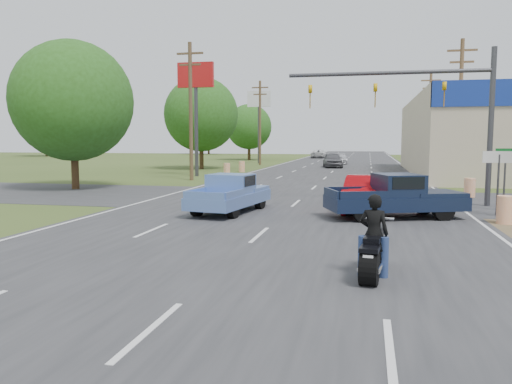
% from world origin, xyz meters
% --- Properties ---
extents(ground, '(200.00, 200.00, 0.00)m').
position_xyz_m(ground, '(0.00, 0.00, 0.00)').
color(ground, '#3A4B1E').
rests_on(ground, ground).
extents(main_road, '(15.00, 180.00, 0.02)m').
position_xyz_m(main_road, '(0.00, 40.00, 0.01)').
color(main_road, '#2D2D30').
rests_on(main_road, ground).
extents(cross_road, '(120.00, 10.00, 0.02)m').
position_xyz_m(cross_road, '(0.00, 18.00, 0.01)').
color(cross_road, '#2D2D30').
rests_on(cross_road, ground).
extents(utility_pole_2, '(2.00, 0.28, 10.00)m').
position_xyz_m(utility_pole_2, '(9.50, 31.00, 5.32)').
color(utility_pole_2, '#4C3823').
rests_on(utility_pole_2, ground).
extents(utility_pole_3, '(2.00, 0.28, 10.00)m').
position_xyz_m(utility_pole_3, '(9.50, 49.00, 5.32)').
color(utility_pole_3, '#4C3823').
rests_on(utility_pole_3, ground).
extents(utility_pole_5, '(2.00, 0.28, 10.00)m').
position_xyz_m(utility_pole_5, '(-9.50, 28.00, 5.32)').
color(utility_pole_5, '#4C3823').
rests_on(utility_pole_5, ground).
extents(utility_pole_6, '(2.00, 0.28, 10.00)m').
position_xyz_m(utility_pole_6, '(-9.50, 52.00, 5.32)').
color(utility_pole_6, '#4C3823').
rests_on(utility_pole_6, ground).
extents(tree_0, '(7.14, 7.14, 8.84)m').
position_xyz_m(tree_0, '(-14.00, 20.00, 5.26)').
color(tree_0, '#422D19').
rests_on(tree_0, ground).
extents(tree_1, '(7.56, 7.56, 9.36)m').
position_xyz_m(tree_1, '(-13.50, 42.00, 5.57)').
color(tree_1, '#422D19').
rests_on(tree_1, ground).
extents(tree_2, '(6.72, 6.72, 8.32)m').
position_xyz_m(tree_2, '(-14.20, 66.00, 4.95)').
color(tree_2, '#422D19').
rests_on(tree_2, ground).
extents(tree_4, '(9.24, 9.24, 11.44)m').
position_xyz_m(tree_4, '(-55.00, 75.00, 6.82)').
color(tree_4, '#422D19').
rests_on(tree_4, ground).
extents(tree_6, '(8.82, 8.82, 10.92)m').
position_xyz_m(tree_6, '(-30.00, 95.00, 6.51)').
color(tree_6, '#422D19').
rests_on(tree_6, ground).
extents(barrel_0, '(0.56, 0.56, 1.00)m').
position_xyz_m(barrel_0, '(8.00, 12.00, 0.50)').
color(barrel_0, orange).
rests_on(barrel_0, ground).
extents(barrel_1, '(0.56, 0.56, 1.00)m').
position_xyz_m(barrel_1, '(8.40, 20.50, 0.50)').
color(barrel_1, orange).
rests_on(barrel_1, ground).
extents(barrel_2, '(0.56, 0.56, 1.00)m').
position_xyz_m(barrel_2, '(-8.50, 34.00, 0.50)').
color(barrel_2, orange).
rests_on(barrel_2, ground).
extents(barrel_3, '(0.56, 0.56, 1.00)m').
position_xyz_m(barrel_3, '(-8.20, 38.00, 0.50)').
color(barrel_3, orange).
rests_on(barrel_3, ground).
extents(pole_sign_left_near, '(3.00, 0.35, 9.20)m').
position_xyz_m(pole_sign_left_near, '(-10.50, 32.00, 7.17)').
color(pole_sign_left_near, '#3F3F44').
rests_on(pole_sign_left_near, ground).
extents(pole_sign_left_far, '(3.00, 0.35, 9.20)m').
position_xyz_m(pole_sign_left_far, '(-10.50, 56.00, 7.17)').
color(pole_sign_left_far, '#3F3F44').
rests_on(pole_sign_left_far, ground).
extents(lane_sign, '(1.20, 0.08, 2.52)m').
position_xyz_m(lane_sign, '(8.20, 14.00, 1.90)').
color(lane_sign, '#3F3F44').
rests_on(lane_sign, ground).
extents(street_name_sign, '(0.80, 0.08, 2.61)m').
position_xyz_m(street_name_sign, '(8.80, 15.50, 1.61)').
color(street_name_sign, '#3F3F44').
rests_on(street_name_sign, ground).
extents(signal_mast, '(9.12, 0.40, 7.00)m').
position_xyz_m(signal_mast, '(5.82, 17.00, 4.80)').
color(signal_mast, '#3F3F44').
rests_on(signal_mast, ground).
extents(red_convertible, '(1.94, 4.62, 1.48)m').
position_xyz_m(red_convertible, '(3.16, 13.84, 0.74)').
color(red_convertible, '#A6070D').
rests_on(red_convertible, ground).
extents(motorcycle, '(0.76, 2.37, 1.20)m').
position_xyz_m(motorcycle, '(3.39, 3.85, 0.53)').
color(motorcycle, black).
rests_on(motorcycle, ground).
extents(rider, '(0.67, 0.48, 1.71)m').
position_xyz_m(rider, '(3.40, 3.91, 0.86)').
color(rider, black).
rests_on(rider, ground).
extents(blue_pickup, '(2.52, 4.97, 1.57)m').
position_xyz_m(blue_pickup, '(-2.20, 12.68, 0.79)').
color(blue_pickup, black).
rests_on(blue_pickup, ground).
extents(navy_pickup, '(5.43, 3.58, 1.68)m').
position_xyz_m(navy_pickup, '(4.39, 12.52, 0.85)').
color(navy_pickup, black).
rests_on(navy_pickup, ground).
extents(distant_car_grey, '(2.62, 4.99, 1.62)m').
position_xyz_m(distant_car_grey, '(-0.50, 47.71, 0.81)').
color(distant_car_grey, '#56565B').
rests_on(distant_car_grey, ground).
extents(distant_car_silver, '(1.91, 4.40, 1.26)m').
position_xyz_m(distant_car_silver, '(-0.12, 56.43, 0.63)').
color(distant_car_silver, silver).
rests_on(distant_car_silver, ground).
extents(distant_car_white, '(2.46, 5.14, 1.41)m').
position_xyz_m(distant_car_white, '(-4.78, 76.33, 0.71)').
color(distant_car_white, silver).
rests_on(distant_car_white, ground).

